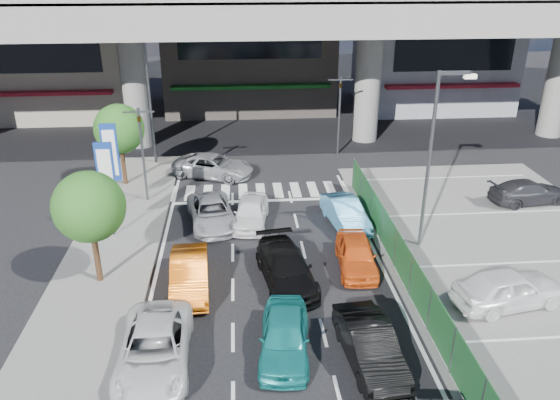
{
  "coord_description": "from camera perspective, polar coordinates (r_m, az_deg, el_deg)",
  "views": [
    {
      "loc": [
        -1.2,
        -15.57,
        12.18
      ],
      "look_at": [
        0.6,
        6.66,
        2.23
      ],
      "focal_mm": 35.0,
      "sensor_mm": 36.0,
      "label": 1
    }
  ],
  "objects": [
    {
      "name": "signboard_far",
      "position": [
        28.81,
        -17.25,
        4.49
      ],
      "size": [
        0.8,
        0.14,
        4.7
      ],
      "color": "#595B60",
      "rests_on": "ground"
    },
    {
      "name": "street_lamp_right",
      "position": [
        24.3,
        15.86,
        5.36
      ],
      "size": [
        1.65,
        0.22,
        8.0
      ],
      "color": "#595B60",
      "rests_on": "ground"
    },
    {
      "name": "parked_sedan_white",
      "position": [
        22.48,
        22.8,
        -8.5
      ],
      "size": [
        4.58,
        2.56,
        1.47
      ],
      "primitive_type": "imported",
      "rotation": [
        0.0,
        0.0,
        1.77
      ],
      "color": "white",
      "rests_on": "parking_lot"
    },
    {
      "name": "traffic_cone",
      "position": [
        22.97,
        13.51,
        -7.44
      ],
      "size": [
        0.42,
        0.42,
        0.76
      ],
      "primitive_type": "cone",
      "rotation": [
        0.0,
        0.0,
        -0.06
      ],
      "color": "#DF400C",
      "rests_on": "parking_lot"
    },
    {
      "name": "expressway",
      "position": [
        37.75,
        -2.94,
        18.83
      ],
      "size": [
        64.0,
        14.0,
        10.75
      ],
      "color": "slate",
      "rests_on": "ground"
    },
    {
      "name": "sedan_white_mid_left",
      "position": [
        18.6,
        -12.98,
        -14.9
      ],
      "size": [
        2.33,
        4.9,
        1.35
      ],
      "primitive_type": "imported",
      "rotation": [
        0.0,
        0.0,
        0.02
      ],
      "color": "white",
      "rests_on": "ground"
    },
    {
      "name": "signboard_near",
      "position": [
        25.97,
        -17.67,
        2.31
      ],
      "size": [
        0.8,
        0.14,
        4.7
      ],
      "color": "#595B60",
      "rests_on": "ground"
    },
    {
      "name": "tree_far",
      "position": [
        32.02,
        -16.46,
        7.12
      ],
      "size": [
        2.8,
        2.8,
        4.8
      ],
      "color": "#382314",
      "rests_on": "ground"
    },
    {
      "name": "taxi_orange_right",
      "position": [
        23.44,
        7.97,
        -5.66
      ],
      "size": [
        1.82,
        3.95,
        1.31
      ],
      "primitive_type": "imported",
      "rotation": [
        0.0,
        0.0,
        -0.07
      ],
      "color": "#EB5A18",
      "rests_on": "ground"
    },
    {
      "name": "hatch_black_mid_right",
      "position": [
        18.49,
        9.39,
        -14.77
      ],
      "size": [
        1.85,
        4.31,
        1.38
      ],
      "primitive_type": "imported",
      "rotation": [
        0.0,
        0.0,
        0.1
      ],
      "color": "black",
      "rests_on": "ground"
    },
    {
      "name": "taxi_orange_left",
      "position": [
        22.09,
        -9.44,
        -7.66
      ],
      "size": [
        1.7,
        4.26,
        1.38
      ],
      "primitive_type": "imported",
      "rotation": [
        0.0,
        0.0,
        0.06
      ],
      "color": "orange",
      "rests_on": "ground"
    },
    {
      "name": "sidewalk_left",
      "position": [
        23.74,
        -18.24,
        -8.01
      ],
      "size": [
        4.0,
        30.0,
        0.12
      ],
      "primitive_type": "cube",
      "color": "slate",
      "rests_on": "ground"
    },
    {
      "name": "building_east",
      "position": [
        50.93,
        15.8,
        16.22
      ],
      "size": [
        12.0,
        10.9,
        12.0
      ],
      "color": "gray",
      "rests_on": "ground"
    },
    {
      "name": "tree_near",
      "position": [
        22.23,
        -19.33,
        -0.7
      ],
      "size": [
        2.8,
        2.8,
        4.8
      ],
      "color": "#382314",
      "rests_on": "ground"
    },
    {
      "name": "ground",
      "position": [
        19.81,
        -0.17,
        -13.9
      ],
      "size": [
        120.0,
        120.0,
        0.0
      ],
      "primitive_type": "plane",
      "color": "black",
      "rests_on": "ground"
    },
    {
      "name": "parking_lot",
      "position": [
        24.6,
        26.19,
        -8.32
      ],
      "size": [
        12.0,
        28.0,
        0.06
      ],
      "primitive_type": "cube",
      "color": "slate",
      "rests_on": "ground"
    },
    {
      "name": "sedan_white_front_mid",
      "position": [
        27.0,
        -3.06,
        -1.25
      ],
      "size": [
        2.1,
        4.06,
        1.32
      ],
      "primitive_type": "imported",
      "rotation": [
        0.0,
        0.0,
        -0.14
      ],
      "color": "white",
      "rests_on": "ground"
    },
    {
      "name": "parked_sedan_dgrey",
      "position": [
        32.12,
        24.55,
        0.79
      ],
      "size": [
        4.48,
        2.32,
        1.24
      ],
      "primitive_type": "imported",
      "rotation": [
        0.0,
        0.0,
        1.71
      ],
      "color": "#2D2C31",
      "rests_on": "parking_lot"
    },
    {
      "name": "crossing_wagon_silver",
      "position": [
        33.14,
        -6.96,
        3.54
      ],
      "size": [
        5.31,
        3.84,
        1.34
      ],
      "primitive_type": "imported",
      "rotation": [
        0.0,
        0.0,
        1.2
      ],
      "color": "#94969B",
      "rests_on": "ground"
    },
    {
      "name": "wagon_silver_front_left",
      "position": [
        27.17,
        -7.15,
        -1.32
      ],
      "size": [
        2.85,
        4.82,
        1.26
      ],
      "primitive_type": "imported",
      "rotation": [
        0.0,
        0.0,
        0.18
      ],
      "color": "#9D9EA4",
      "rests_on": "ground"
    },
    {
      "name": "street_lamp_left",
      "position": [
        34.76,
        -13.24,
        11.11
      ],
      "size": [
        1.65,
        0.22,
        8.0
      ],
      "color": "#595B60",
      "rests_on": "ground"
    },
    {
      "name": "building_center",
      "position": [
        48.78,
        -3.36,
        18.49
      ],
      "size": [
        14.0,
        10.9,
        15.0
      ],
      "color": "gray",
      "rests_on": "ground"
    },
    {
      "name": "taxi_teal_mid",
      "position": [
        18.65,
        0.47,
        -14.0
      ],
      "size": [
        2.07,
        4.21,
        1.38
      ],
      "primitive_type": "imported",
      "rotation": [
        0.0,
        0.0,
        -0.11
      ],
      "color": "teal",
      "rests_on": "ground"
    },
    {
      "name": "traffic_light_left",
      "position": [
        29.21,
        -14.38,
        6.89
      ],
      "size": [
        1.6,
        1.24,
        5.2
      ],
      "color": "#595B60",
      "rests_on": "ground"
    },
    {
      "name": "traffic_light_right",
      "position": [
        36.17,
        6.29,
        10.73
      ],
      "size": [
        1.6,
        1.24,
        5.2
      ],
      "color": "#595B60",
      "rests_on": "ground"
    },
    {
      "name": "sedan_black_mid",
      "position": [
        22.24,
        0.64,
        -7.11
      ],
      "size": [
        2.59,
        4.89,
        1.35
      ],
      "primitive_type": "imported",
      "rotation": [
        0.0,
        0.0,
        0.16
      ],
      "color": "black",
      "rests_on": "ground"
    },
    {
      "name": "building_west",
      "position": [
        50.11,
        -22.66,
        15.78
      ],
      "size": [
        12.0,
        10.9,
        13.0
      ],
      "color": "#A09781",
      "rests_on": "ground"
    },
    {
      "name": "kei_truck_front_right",
      "position": [
        27.04,
        6.82,
        -1.35
      ],
      "size": [
        2.02,
        4.19,
        1.32
      ],
      "primitive_type": "imported",
      "rotation": [
        0.0,
        0.0,
        0.16
      ],
      "color": "#5CBAF0",
      "rests_on": "ground"
    },
    {
      "name": "fence_run",
      "position": [
        21.08,
        14.31,
        -9.17
      ],
      "size": [
        0.16,
        22.0,
        1.8
      ],
      "primitive_type": null,
      "color": "#1E5829",
      "rests_on": "ground"
    }
  ]
}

